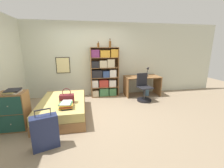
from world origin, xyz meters
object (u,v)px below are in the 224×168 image
object	(u,v)px
handbag	(67,98)
dresser	(14,111)
bottle_brown	(110,44)
bottle_green	(98,45)
desk_lamp	(148,70)
desk	(142,82)
waste_bin	(146,92)
magazine_pile_on_dresser	(13,91)
desk_chair	(144,92)
book_stack_on_bed	(66,105)
bed	(63,108)
suitcase	(45,132)
bookcase	(104,73)

from	to	relation	value
handbag	dresser	bearing A→B (deg)	-166.32
dresser	bottle_brown	bearing A→B (deg)	38.17
bottle_green	desk_lamp	size ratio (longest dim) A/B	0.51
desk	bottle_green	bearing A→B (deg)	175.95
waste_bin	desk_lamp	bearing A→B (deg)	52.24
magazine_pile_on_dresser	desk_chair	size ratio (longest dim) A/B	0.42
dresser	waste_bin	distance (m)	4.13
handbag	book_stack_on_bed	world-z (taller)	handbag
desk_lamp	desk_chair	bearing A→B (deg)	-122.75
handbag	bed	bearing A→B (deg)	122.85
suitcase	bottle_brown	xyz separation A→B (m)	(1.65, 2.75, 1.55)
desk	bed	bearing A→B (deg)	-155.00
bed	desk_chair	size ratio (longest dim) A/B	2.00
book_stack_on_bed	handbag	bearing A→B (deg)	91.72
bed	desk	size ratio (longest dim) A/B	1.43
waste_bin	book_stack_on_bed	bearing A→B (deg)	-147.59
magazine_pile_on_dresser	dresser	bearing A→B (deg)	153.39
bottle_brown	desk	xyz separation A→B (m)	(1.16, -0.20, -1.35)
magazine_pile_on_dresser	bookcase	bearing A→B (deg)	41.09
handbag	book_stack_on_bed	size ratio (longest dim) A/B	0.97
suitcase	bookcase	world-z (taller)	bookcase
dresser	bookcase	bearing A→B (deg)	40.11
suitcase	book_stack_on_bed	bearing A→B (deg)	69.47
dresser	magazine_pile_on_dresser	world-z (taller)	magazine_pile_on_dresser
desk_lamp	desk	bearing A→B (deg)	-179.29
book_stack_on_bed	waste_bin	bearing A→B (deg)	32.41
bed	book_stack_on_bed	xyz separation A→B (m)	(0.15, -0.52, 0.28)
waste_bin	bookcase	bearing A→B (deg)	171.90
dresser	bottle_brown	distance (m)	3.44
dresser	desk_lamp	world-z (taller)	desk_lamp
bottle_green	waste_bin	xyz separation A→B (m)	(1.74, -0.18, -1.69)
dresser	bottle_green	distance (m)	3.08
desk	desk_chair	world-z (taller)	desk_chair
bottle_green	magazine_pile_on_dresser	bearing A→B (deg)	-136.89
bottle_brown	desk_chair	size ratio (longest dim) A/B	0.32
book_stack_on_bed	magazine_pile_on_dresser	xyz separation A→B (m)	(-1.05, 0.02, 0.38)
suitcase	dresser	bearing A→B (deg)	134.41
dresser	desk_chair	world-z (taller)	desk_chair
handbag	dresser	xyz separation A→B (m)	(-1.09, -0.26, -0.12)
desk_chair	bookcase	bearing A→B (deg)	149.21
book_stack_on_bed	bottle_green	size ratio (longest dim) A/B	2.04
handbag	bottle_brown	bearing A→B (deg)	50.56
desk_chair	suitcase	bearing A→B (deg)	-143.41
suitcase	bookcase	bearing A→B (deg)	62.11
handbag	desk_chair	distance (m)	2.54
book_stack_on_bed	desk	bearing A→B (deg)	35.06
handbag	suitcase	distance (m)	1.14
handbag	suitcase	bearing A→B (deg)	-104.58
book_stack_on_bed	bookcase	world-z (taller)	bookcase
magazine_pile_on_dresser	bottle_brown	xyz separation A→B (m)	(2.41, 1.95, 1.00)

